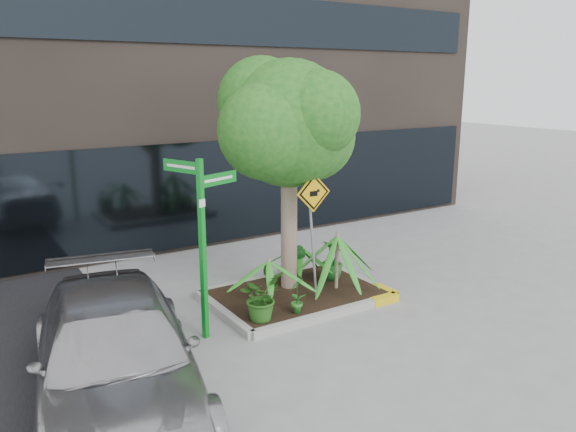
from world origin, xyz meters
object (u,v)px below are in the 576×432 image
street_sign_post (202,229)px  cattle_sign (313,214)px  tree (289,124)px  parked_car (116,355)px

street_sign_post → cattle_sign: (2.33, 0.22, -0.10)m
tree → street_sign_post: size_ratio=1.54×
street_sign_post → parked_car: bearing=-165.2°
street_sign_post → cattle_sign: size_ratio=1.27×
parked_car → cattle_sign: 4.56m
street_sign_post → tree: bearing=0.9°
parked_car → street_sign_post: street_sign_post is taller
tree → street_sign_post: (-2.21, -0.88, -1.53)m
street_sign_post → cattle_sign: street_sign_post is taller
cattle_sign → tree: bearing=101.5°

